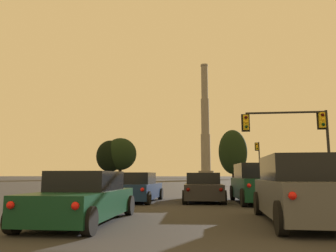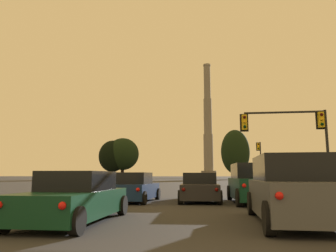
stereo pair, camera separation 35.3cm
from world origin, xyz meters
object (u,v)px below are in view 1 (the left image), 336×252
at_px(suv_right_lane_second, 301,190).
at_px(traffic_light_overhead_right, 298,130).
at_px(sedan_center_lane_front, 203,188).
at_px(smokestack, 205,132).
at_px(sedan_left_lane_second, 84,198).
at_px(hatchback_left_lane_front, 138,188).
at_px(suv_right_lane_front, 257,184).
at_px(traffic_light_far_right, 258,156).

xyz_separation_m(suv_right_lane_second, traffic_light_overhead_right, (3.59, 13.24, 3.44)).
distance_m(sedan_center_lane_front, traffic_light_overhead_right, 9.34).
height_order(suv_right_lane_second, traffic_light_overhead_right, traffic_light_overhead_right).
bearing_deg(smokestack, sedan_left_lane_second, -91.36).
bearing_deg(hatchback_left_lane_front, suv_right_lane_front, 1.94).
height_order(suv_right_lane_front, traffic_light_overhead_right, traffic_light_overhead_right).
bearing_deg(traffic_light_far_right, sedan_left_lane_second, -105.20).
relative_size(hatchback_left_lane_front, traffic_light_far_right, 0.67).
distance_m(sedan_center_lane_front, traffic_light_far_right, 34.32).
bearing_deg(sedan_left_lane_second, suv_right_lane_front, 50.63).
relative_size(suv_right_lane_second, traffic_light_far_right, 0.80).
distance_m(sedan_left_lane_second, smokestack, 135.66).
xyz_separation_m(sedan_left_lane_second, traffic_light_far_right, (11.19, 41.19, 3.40)).
relative_size(traffic_light_overhead_right, smokestack, 0.11).
relative_size(sedan_center_lane_front, traffic_light_overhead_right, 0.82).
xyz_separation_m(suv_right_lane_front, hatchback_left_lane_front, (-5.78, 0.02, -0.23)).
relative_size(traffic_light_far_right, traffic_light_overhead_right, 1.07).
relative_size(suv_right_lane_front, suv_right_lane_second, 1.01).
height_order(sedan_left_lane_second, smokestack, smokestack).
height_order(traffic_light_overhead_right, smokestack, smokestack).
bearing_deg(suv_right_lane_second, traffic_light_overhead_right, 76.17).
bearing_deg(traffic_light_overhead_right, suv_right_lane_front, -119.96).
height_order(hatchback_left_lane_front, traffic_light_overhead_right, traffic_light_overhead_right).
distance_m(suv_right_lane_second, traffic_light_overhead_right, 14.14).
height_order(sedan_center_lane_front, suv_right_lane_front, suv_right_lane_front).
bearing_deg(sedan_left_lane_second, hatchback_left_lane_front, 89.54).
bearing_deg(traffic_light_overhead_right, traffic_light_far_right, 86.76).
xyz_separation_m(suv_right_lane_front, sedan_left_lane_second, (-5.83, -7.13, -0.23)).
xyz_separation_m(suv_right_lane_front, traffic_light_far_right, (5.36, 34.06, 3.17)).
height_order(sedan_center_lane_front, suv_right_lane_second, suv_right_lane_second).
bearing_deg(suv_right_lane_second, sedan_left_lane_second, -174.09).
xyz_separation_m(hatchback_left_lane_front, traffic_light_overhead_right, (9.59, 6.59, 3.68)).
bearing_deg(suv_right_lane_second, smokestack, 92.56).
relative_size(hatchback_left_lane_front, smokestack, 0.08).
height_order(suv_right_lane_second, traffic_light_far_right, traffic_light_far_right).
relative_size(sedan_left_lane_second, traffic_light_far_right, 0.76).
bearing_deg(hatchback_left_lane_front, suv_right_lane_second, -45.87).
bearing_deg(smokestack, sedan_center_lane_front, -89.96).
relative_size(sedan_left_lane_second, suv_right_lane_second, 0.95).
distance_m(hatchback_left_lane_front, smokestack, 128.59).
distance_m(sedan_center_lane_front, sedan_left_lane_second, 8.62).
relative_size(sedan_center_lane_front, traffic_light_far_right, 0.77).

